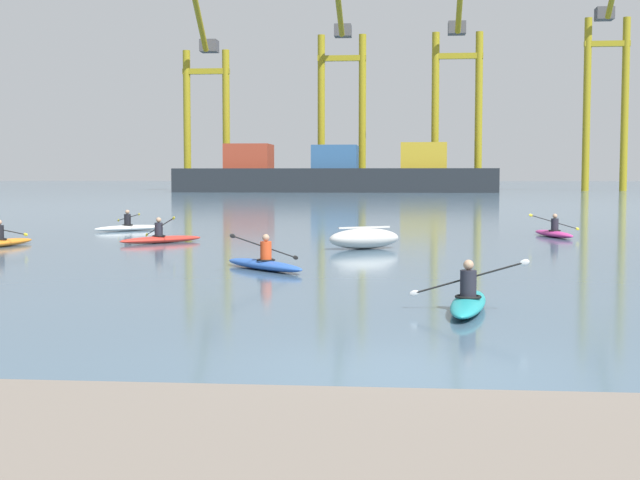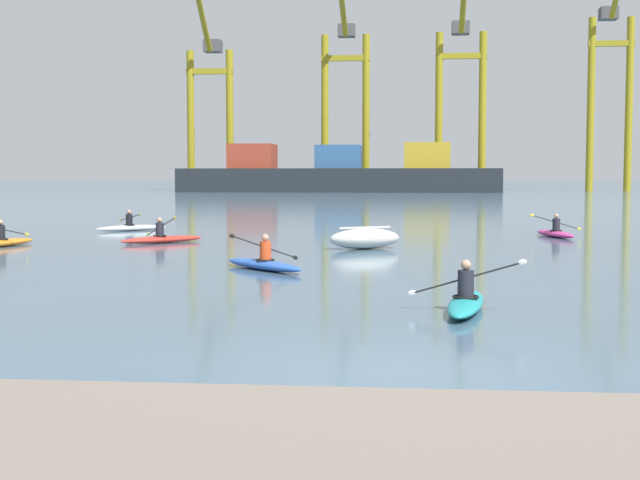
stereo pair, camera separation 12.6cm
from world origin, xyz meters
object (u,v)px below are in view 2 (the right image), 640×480
at_px(capsized_dinghy, 365,239).
at_px(kayak_red, 162,238).
at_px(kayak_orange, 3,242).
at_px(kayak_magenta, 555,233).
at_px(gantry_crane_west_mid, 345,84).
at_px(gantry_crane_east_mid, 461,81).
at_px(gantry_crane_west, 209,90).
at_px(kayak_white, 131,227).
at_px(kayak_teal, 466,301).
at_px(container_barge, 339,175).
at_px(gantry_crane_east, 611,76).
at_px(kayak_blue, 264,263).

relative_size(capsized_dinghy, kayak_red, 0.99).
xyz_separation_m(kayak_red, kayak_orange, (-5.15, -2.16, -0.00)).
height_order(capsized_dinghy, kayak_magenta, kayak_magenta).
height_order(gantry_crane_west_mid, gantry_crane_east_mid, gantry_crane_east_mid).
xyz_separation_m(gantry_crane_west, kayak_magenta, (38.51, -108.77, -16.25)).
bearing_deg(kayak_white, kayak_teal, -59.39).
distance_m(container_barge, gantry_crane_east, 47.94).
height_order(gantry_crane_east, capsized_dinghy, gantry_crane_east).
bearing_deg(gantry_crane_west, kayak_blue, -76.80).
relative_size(gantry_crane_west, kayak_magenta, 10.34).
height_order(capsized_dinghy, kayak_teal, kayak_teal).
relative_size(gantry_crane_east, kayak_orange, 11.06).
relative_size(gantry_crane_east_mid, kayak_magenta, 10.62).
relative_size(gantry_crane_west, kayak_white, 12.37).
height_order(kayak_red, kayak_orange, kayak_red).
bearing_deg(kayak_orange, gantry_crane_west, 99.01).
height_order(gantry_crane_east_mid, kayak_teal, gantry_crane_east_mid).
height_order(gantry_crane_east_mid, gantry_crane_east, gantry_crane_east).
xyz_separation_m(gantry_crane_east_mid, kayak_magenta, (-2.27, -108.73, -17.27)).
height_order(kayak_red, kayak_magenta, kayak_red).
distance_m(gantry_crane_east, kayak_magenta, 118.06).
bearing_deg(kayak_orange, gantry_crane_east_mid, 79.01).
bearing_deg(kayak_red, container_barge, 90.79).
bearing_deg(container_barge, kayak_white, -91.16).
bearing_deg(kayak_blue, gantry_crane_east, 74.10).
relative_size(kayak_orange, kayak_blue, 1.18).
xyz_separation_m(gantry_crane_east_mid, capsized_dinghy, (-9.68, -115.35, -17.09)).
bearing_deg(gantry_crane_west, gantry_crane_east_mid, -0.06).
distance_m(gantry_crane_west_mid, gantry_crane_east_mid, 18.74).
bearing_deg(capsized_dinghy, kayak_teal, -79.66).
xyz_separation_m(capsized_dinghy, kayak_blue, (-2.34, -7.12, -0.18)).
bearing_deg(gantry_crane_east, container_barge, -161.85).
height_order(container_barge, gantry_crane_west_mid, gantry_crane_west_mid).
bearing_deg(gantry_crane_east_mid, kayak_orange, -100.99).
relative_size(gantry_crane_east_mid, kayak_teal, 10.58).
height_order(capsized_dinghy, kayak_orange, kayak_orange).
distance_m(gantry_crane_west, gantry_crane_east_mid, 40.79).
bearing_deg(container_barge, kayak_magenta, -80.60).
xyz_separation_m(container_barge, kayak_orange, (-3.71, -106.34, -2.45)).
relative_size(gantry_crane_east_mid, kayak_blue, 12.53).
distance_m(gantry_crane_west, kayak_orange, 118.19).
bearing_deg(kayak_red, kayak_orange, -157.28).
bearing_deg(capsized_dinghy, container_barge, 94.88).
relative_size(container_barge, capsized_dinghy, 17.22).
distance_m(gantry_crane_west, capsized_dinghy, 120.58).
relative_size(kayak_blue, kayak_teal, 0.84).
bearing_deg(capsized_dinghy, kayak_blue, -108.21).
bearing_deg(gantry_crane_west_mid, kayak_red, -89.34).
xyz_separation_m(capsized_dinghy, kayak_teal, (2.54, -13.91, -0.18)).
relative_size(gantry_crane_east, capsized_dinghy, 13.61).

